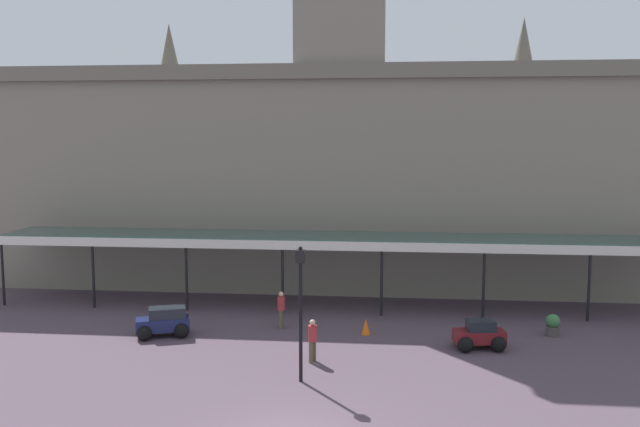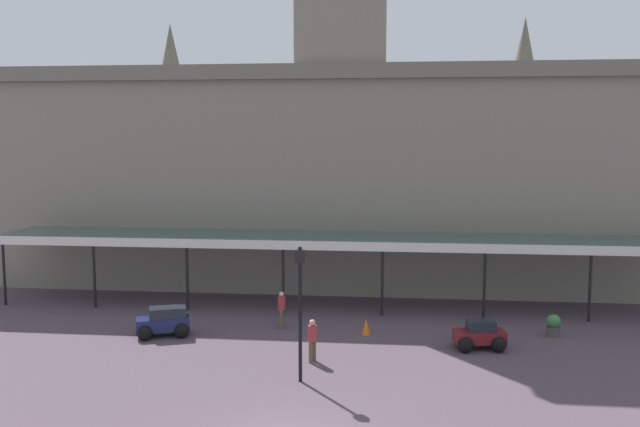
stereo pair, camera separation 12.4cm
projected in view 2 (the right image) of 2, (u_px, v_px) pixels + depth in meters
station_building at (342, 164)px, 37.70m from camera, size 43.93×5.61×21.45m
entrance_canopy at (335, 239)px, 33.23m from camera, size 33.92×3.26×3.67m
car_navy_estate at (164, 323)px, 28.76m from camera, size 2.42×2.02×1.27m
car_maroon_sedan at (479, 337)px, 27.03m from camera, size 2.15×1.70×1.19m
pedestrian_near_entrance at (282, 308)px, 29.96m from camera, size 0.34×0.39×1.67m
pedestrian_crossing_forecourt at (312, 339)px, 25.41m from camera, size 0.34×0.37×1.67m
victorian_lamppost at (300, 298)px, 23.14m from camera, size 0.30×0.30×4.85m
traffic_cone at (366, 327)px, 29.03m from camera, size 0.40×0.40×0.69m
planter_by_canopy at (553, 325)px, 28.77m from camera, size 0.60×0.60×0.96m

